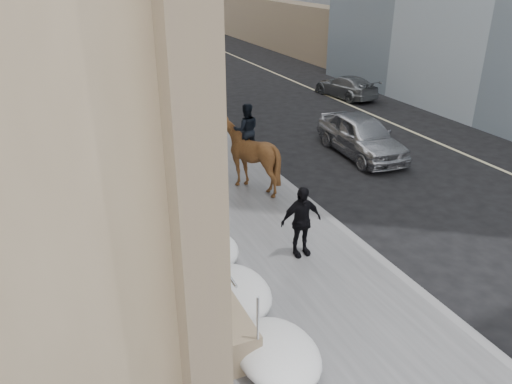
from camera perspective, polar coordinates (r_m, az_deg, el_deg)
ground at (r=11.77m, az=4.33°, el=-11.46°), size 140.00×140.00×0.00m
sidewalk at (r=20.09m, az=-9.09°, el=4.44°), size 5.00×80.00×0.12m
curb at (r=20.85m, az=-2.12°, el=5.50°), size 0.24×80.00×0.12m
lane_line at (r=24.73m, az=15.24°, el=7.63°), size 0.15×70.00×0.01m
far_podium at (r=27.64m, az=24.09°, el=12.41°), size 2.00×80.00×4.00m
streetlight_mid at (r=23.60m, az=-5.84°, el=18.93°), size 1.71×0.24×8.00m
traffic_signal at (r=31.17m, az=-11.96°, el=18.89°), size 4.10×0.22×6.00m
snow_bank at (r=17.93m, az=-11.93°, el=3.07°), size 1.70×18.10×0.76m
mounted_horse_left at (r=14.21m, az=-9.52°, el=0.30°), size 1.65×2.42×2.60m
mounted_horse_right at (r=16.18m, az=-0.99°, el=4.52°), size 2.30×2.47×2.79m
pedestrian at (r=12.52m, az=5.17°, el=-3.36°), size 1.11×0.48×1.88m
car_silver at (r=20.00m, az=11.97°, el=6.35°), size 2.20×4.80×1.60m
car_grey at (r=29.01m, az=10.23°, el=11.78°), size 2.23×4.33×1.20m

